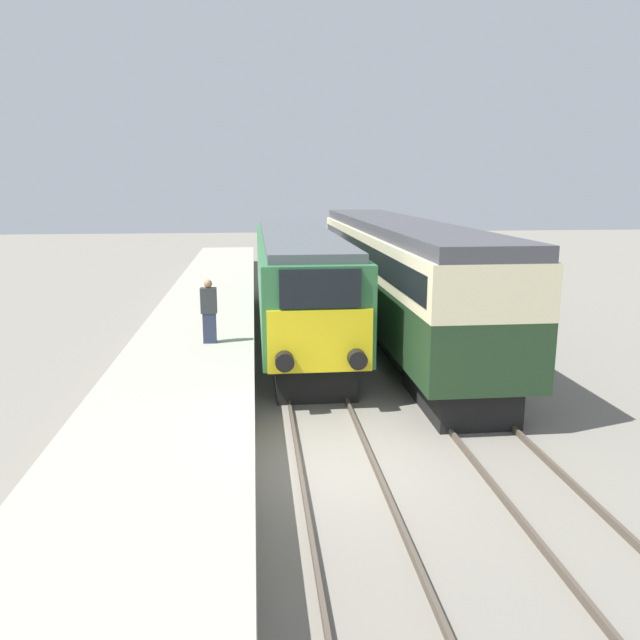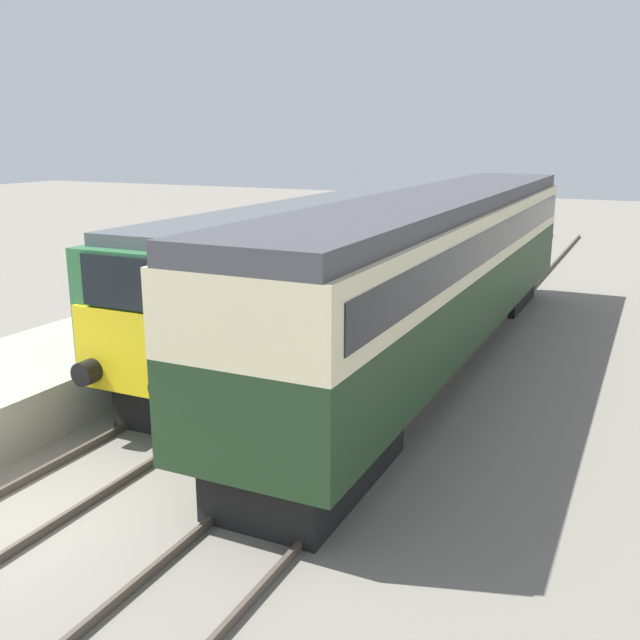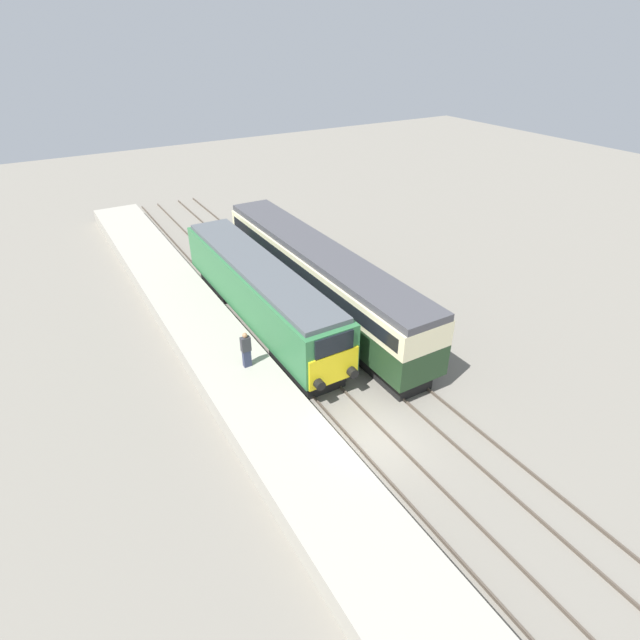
{
  "view_description": "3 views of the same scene",
  "coord_description": "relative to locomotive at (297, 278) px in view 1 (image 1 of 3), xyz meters",
  "views": [
    {
      "loc": [
        -1.48,
        -11.13,
        5.35
      ],
      "look_at": [
        0.0,
        2.98,
        2.25
      ],
      "focal_mm": 35.0,
      "sensor_mm": 36.0,
      "label": 1
    },
    {
      "loc": [
        8.03,
        -6.3,
        5.43
      ],
      "look_at": [
        1.7,
        6.98,
        1.6
      ],
      "focal_mm": 40.0,
      "sensor_mm": 36.0,
      "label": 2
    },
    {
      "loc": [
        -9.41,
        -11.75,
        14.63
      ],
      "look_at": [
        1.7,
        6.98,
        1.6
      ],
      "focal_mm": 28.0,
      "sensor_mm": 36.0,
      "label": 3
    }
  ],
  "objects": [
    {
      "name": "ground_plane",
      "position": [
        0.0,
        -10.58,
        -2.12
      ],
      "size": [
        120.0,
        120.0,
        0.0
      ],
      "primitive_type": "plane",
      "color": "slate"
    },
    {
      "name": "platform_left",
      "position": [
        -3.3,
        -2.58,
        -1.61
      ],
      "size": [
        3.5,
        50.0,
        1.01
      ],
      "color": "#9E998C",
      "rests_on": "ground_plane"
    },
    {
      "name": "rails_near_track",
      "position": [
        0.0,
        -5.58,
        -2.05
      ],
      "size": [
        1.51,
        60.0,
        0.14
      ],
      "color": "#4C4238",
      "rests_on": "ground_plane"
    },
    {
      "name": "rails_far_track",
      "position": [
        3.4,
        -5.58,
        -2.05
      ],
      "size": [
        1.5,
        60.0,
        0.14
      ],
      "color": "#4C4238",
      "rests_on": "ground_plane"
    },
    {
      "name": "locomotive",
      "position": [
        0.0,
        0.0,
        0.0
      ],
      "size": [
        2.7,
        15.71,
        3.74
      ],
      "color": "black",
      "rests_on": "ground_plane"
    },
    {
      "name": "passenger_carriage",
      "position": [
        3.4,
        -0.56,
        0.38
      ],
      "size": [
        2.75,
        18.3,
        4.13
      ],
      "color": "black",
      "rests_on": "ground_plane"
    },
    {
      "name": "person_on_platform",
      "position": [
        -2.77,
        -4.59,
        -0.21
      ],
      "size": [
        0.44,
        0.26,
        1.78
      ],
      "color": "#2D334C",
      "rests_on": "platform_left"
    }
  ]
}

